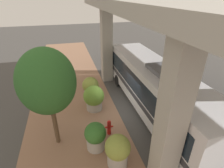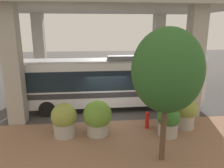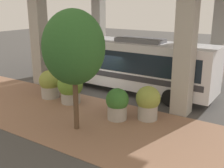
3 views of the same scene
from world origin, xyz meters
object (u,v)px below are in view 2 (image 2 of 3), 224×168
object	(u,v)px
planter_back	(98,117)
planter_extra	(186,112)
planter_front	(168,121)
street_tree_near	(167,71)
fire_hydrant	(147,120)
planter_middle	(64,120)
bus	(112,80)

from	to	relation	value
planter_back	planter_extra	size ratio (longest dim) A/B	1.06
planter_front	street_tree_near	xyz separation A→B (m)	(-1.97, 0.97, 2.95)
planter_front	street_tree_near	size ratio (longest dim) A/B	0.30
planter_extra	fire_hydrant	bearing A→B (deg)	86.88
planter_middle	planter_back	world-z (taller)	planter_back
planter_middle	street_tree_near	size ratio (longest dim) A/B	0.32
planter_middle	street_tree_near	bearing A→B (deg)	-120.94
planter_front	street_tree_near	distance (m)	3.67
planter_middle	street_tree_near	world-z (taller)	street_tree_near
bus	fire_hydrant	xyz separation A→B (m)	(-3.51, -1.52, -1.41)
fire_hydrant	planter_front	world-z (taller)	planter_front
planter_front	planter_back	bearing A→B (deg)	81.41
fire_hydrant	street_tree_near	size ratio (longest dim) A/B	0.18
fire_hydrant	planter_front	distance (m)	1.28
fire_hydrant	planter_middle	bearing A→B (deg)	94.82
bus	fire_hydrant	bearing A→B (deg)	-156.61
bus	planter_extra	distance (m)	5.21
fire_hydrant	planter_front	size ratio (longest dim) A/B	0.61
planter_back	planter_extra	xyz separation A→B (m)	(0.29, -4.79, -0.03)
bus	fire_hydrant	size ratio (longest dim) A/B	12.13
fire_hydrant	street_tree_near	xyz separation A→B (m)	(-2.90, 0.15, 3.27)
planter_front	planter_back	distance (m)	3.56
planter_back	street_tree_near	world-z (taller)	street_tree_near
planter_front	street_tree_near	world-z (taller)	street_tree_near
planter_middle	fire_hydrant	bearing A→B (deg)	-85.18
bus	planter_front	xyz separation A→B (m)	(-4.44, -2.34, -1.09)
fire_hydrant	planter_back	size ratio (longest dim) A/B	0.54
planter_extra	street_tree_near	distance (m)	4.58
planter_extra	planter_back	bearing A→B (deg)	93.44
planter_extra	planter_middle	bearing A→B (deg)	92.26
street_tree_near	fire_hydrant	bearing A→B (deg)	-2.90
fire_hydrant	planter_middle	world-z (taller)	planter_middle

